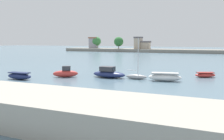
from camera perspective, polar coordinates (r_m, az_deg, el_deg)
ground_plane at (r=26.16m, az=-14.16°, el=-5.74°), size 400.00×400.00×0.00m
moored_boat_0 at (r=37.34m, az=-21.97°, el=-1.37°), size 4.25×1.42×1.06m
moored_boat_1 at (r=37.49m, az=-11.43°, el=-0.73°), size 4.09×2.95×1.78m
moored_boat_2 at (r=36.24m, az=-0.83°, el=-0.86°), size 5.58×2.31×1.75m
moored_boat_3 at (r=35.05m, az=6.07°, el=-1.54°), size 3.25×0.99×6.16m
moored_boat_4 at (r=34.04m, az=12.95°, el=-1.70°), size 4.91×2.26×1.21m
moored_boat_5 at (r=39.46m, az=22.10°, el=-1.12°), size 3.46×2.45×0.81m
distant_shoreline at (r=117.02m, az=12.80°, el=5.14°), size 113.64×11.79×7.81m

